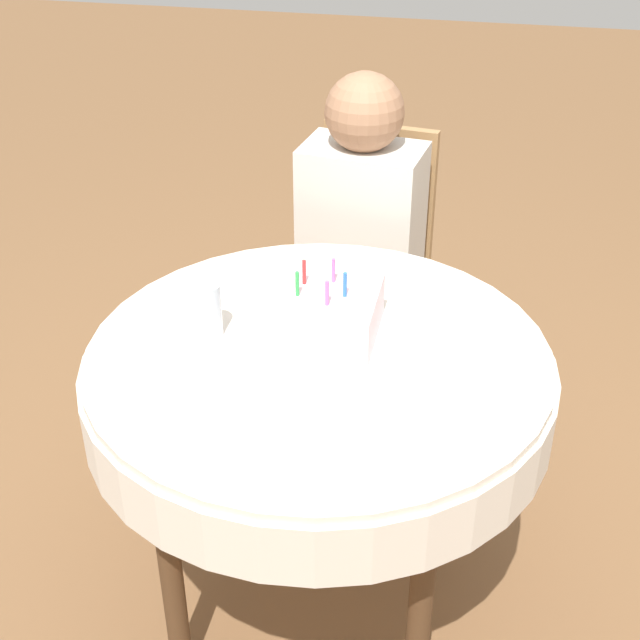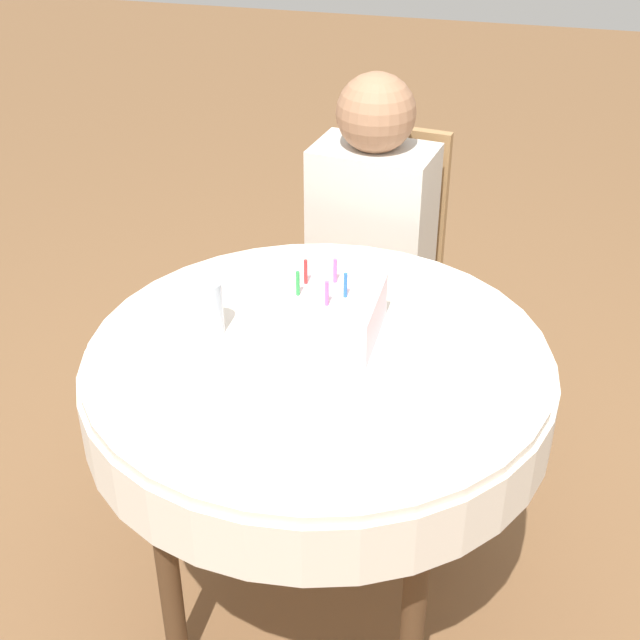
% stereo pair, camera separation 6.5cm
% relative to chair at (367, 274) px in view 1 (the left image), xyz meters
% --- Properties ---
extents(ground_plane, '(12.00, 12.00, 0.00)m').
position_rel_chair_xyz_m(ground_plane, '(0.02, -0.80, -0.49)').
color(ground_plane, brown).
extents(dining_table, '(0.99, 0.99, 0.75)m').
position_rel_chair_xyz_m(dining_table, '(0.02, -0.80, 0.17)').
color(dining_table, silver).
rests_on(dining_table, ground_plane).
extents(chair, '(0.42, 0.42, 0.91)m').
position_rel_chair_xyz_m(chair, '(0.00, 0.00, 0.00)').
color(chair, '#A37A4C').
rests_on(chair, ground_plane).
extents(person, '(0.35, 0.33, 1.11)m').
position_rel_chair_xyz_m(person, '(-0.01, -0.09, 0.19)').
color(person, '#9E7051').
rests_on(person, ground_plane).
extents(napkin, '(0.27, 0.27, 0.00)m').
position_rel_chair_xyz_m(napkin, '(0.02, -0.75, 0.26)').
color(napkin, white).
rests_on(napkin, dining_table).
extents(birthday_cake, '(0.22, 0.22, 0.16)m').
position_rel_chair_xyz_m(birthday_cake, '(0.02, -0.75, 0.31)').
color(birthday_cake, silver).
rests_on(birthday_cake, dining_table).
extents(drinking_glass, '(0.06, 0.06, 0.12)m').
position_rel_chair_xyz_m(drinking_glass, '(-0.22, -0.79, 0.32)').
color(drinking_glass, silver).
rests_on(drinking_glass, dining_table).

